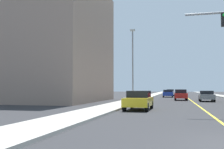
{
  "coord_description": "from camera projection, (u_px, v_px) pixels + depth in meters",
  "views": [
    {
      "loc": [
        -2.15,
        -8.01,
        1.63
      ],
      "look_at": [
        -7.47,
        13.84,
        2.87
      ],
      "focal_mm": 41.45,
      "sensor_mm": 36.0,
      "label": 1
    }
  ],
  "objects": [
    {
      "name": "street_lamp",
      "position": [
        133.0,
        62.0,
        29.14
      ],
      "size": [
        0.56,
        0.28,
        8.23
      ],
      "color": "gray",
      "rests_on": "sidewalk_left"
    },
    {
      "name": "car_gray",
      "position": [
        206.0,
        96.0,
        33.18
      ],
      "size": [
        2.02,
        4.44,
        1.37
      ],
      "rotation": [
        0.0,
        0.0,
        -0.05
      ],
      "color": "slate",
      "rests_on": "ground"
    },
    {
      "name": "sidewalk_left",
      "position": [
        146.0,
        97.0,
        49.7
      ],
      "size": [
        2.6,
        168.0,
        0.15
      ],
      "primitive_type": "cube",
      "color": "#B2ADA3",
      "rests_on": "ground"
    },
    {
      "name": "building_left_near",
      "position": [
        40.0,
        43.0,
        34.8
      ],
      "size": [
        16.52,
        16.8,
        15.55
      ],
      "primitive_type": "cube",
      "color": "gray",
      "rests_on": "ground"
    },
    {
      "name": "car_blue",
      "position": [
        168.0,
        93.0,
        49.64
      ],
      "size": [
        2.02,
        4.54,
        1.43
      ],
      "rotation": [
        0.0,
        0.0,
        0.03
      ],
      "color": "#1E389E",
      "rests_on": "ground"
    },
    {
      "name": "car_white",
      "position": [
        170.0,
        92.0,
        59.36
      ],
      "size": [
        1.99,
        4.34,
        1.49
      ],
      "rotation": [
        0.0,
        0.0,
        0.05
      ],
      "color": "white",
      "rests_on": "ground"
    },
    {
      "name": "ground",
      "position": [
        187.0,
        97.0,
        47.91
      ],
      "size": [
        192.0,
        192.0,
        0.0
      ],
      "primitive_type": "plane",
      "color": "#2D2D30"
    },
    {
      "name": "car_red",
      "position": [
        181.0,
        95.0,
        36.6
      ],
      "size": [
        1.79,
        4.12,
        1.53
      ],
      "rotation": [
        0.0,
        0.0,
        0.02
      ],
      "color": "red",
      "rests_on": "ground"
    },
    {
      "name": "lane_marking_center",
      "position": [
        187.0,
        97.0,
        47.91
      ],
      "size": [
        0.16,
        144.0,
        0.01
      ],
      "primitive_type": "cube",
      "color": "yellow",
      "rests_on": "ground"
    },
    {
      "name": "car_yellow",
      "position": [
        139.0,
        100.0,
        19.95
      ],
      "size": [
        1.94,
        4.13,
        1.47
      ],
      "rotation": [
        0.0,
        0.0,
        3.12
      ],
      "color": "gold",
      "rests_on": "ground"
    }
  ]
}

